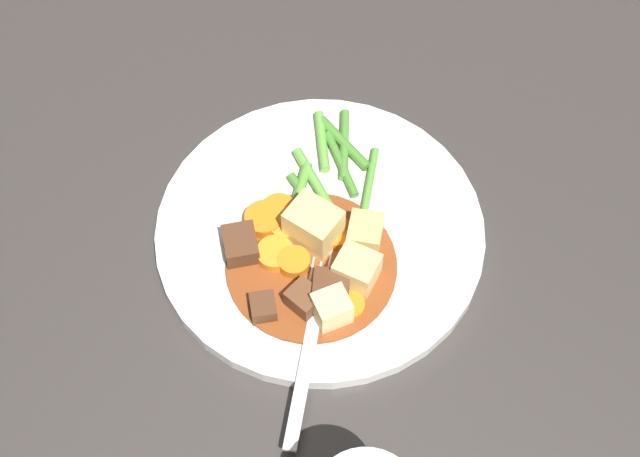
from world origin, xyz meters
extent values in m
plane|color=#383330|center=(0.00, 0.00, 0.00)|extent=(3.00, 3.00, 0.00)
cylinder|color=white|center=(0.00, 0.00, 0.01)|extent=(0.26, 0.26, 0.01)
cylinder|color=brown|center=(0.03, 0.01, 0.01)|extent=(0.13, 0.13, 0.00)
cylinder|color=orange|center=(0.02, -0.04, 0.02)|extent=(0.03, 0.03, 0.01)
cylinder|color=orange|center=(0.01, -0.02, 0.02)|extent=(0.04, 0.04, 0.01)
cylinder|color=orange|center=(0.05, 0.05, 0.02)|extent=(0.03, 0.03, 0.01)
cylinder|color=orange|center=(0.01, -0.03, 0.02)|extent=(0.04, 0.04, 0.01)
cylinder|color=orange|center=(0.00, 0.01, 0.02)|extent=(0.04, 0.04, 0.01)
cylinder|color=orange|center=(0.04, -0.02, 0.02)|extent=(0.04, 0.04, 0.01)
cylinder|color=orange|center=(0.04, 0.00, 0.02)|extent=(0.03, 0.03, 0.01)
cube|color=#DBBC6B|center=(-0.01, 0.04, 0.02)|extent=(0.04, 0.03, 0.02)
cube|color=#E5CC7A|center=(0.03, 0.05, 0.03)|extent=(0.03, 0.03, 0.03)
cube|color=#E5CC7A|center=(0.01, 0.00, 0.03)|extent=(0.03, 0.04, 0.04)
cube|color=#EAD68C|center=(0.06, 0.05, 0.03)|extent=(0.04, 0.03, 0.03)
cube|color=brown|center=(0.07, 0.02, 0.02)|extent=(0.03, 0.03, 0.02)
cube|color=#56331E|center=(0.09, 0.00, 0.02)|extent=(0.03, 0.03, 0.02)
cube|color=#56331E|center=(0.05, 0.04, 0.02)|extent=(0.04, 0.04, 0.02)
cube|color=brown|center=(0.00, 0.00, 0.02)|extent=(0.02, 0.02, 0.02)
cube|color=#56331E|center=(0.05, -0.04, 0.02)|extent=(0.04, 0.04, 0.02)
cylinder|color=#4C8E33|center=(-0.06, -0.01, 0.02)|extent=(0.05, 0.06, 0.01)
cylinder|color=#66AD42|center=(-0.04, -0.03, 0.02)|extent=(0.04, 0.06, 0.01)
cylinder|color=#599E38|center=(-0.02, -0.03, 0.02)|extent=(0.06, 0.02, 0.01)
cylinder|color=#599E38|center=(-0.05, 0.01, 0.02)|extent=(0.07, 0.03, 0.01)
cylinder|color=#4C8E33|center=(-0.08, -0.02, 0.02)|extent=(0.06, 0.04, 0.01)
cylinder|color=#66AD42|center=(-0.07, -0.04, 0.02)|extent=(0.05, 0.04, 0.01)
cylinder|color=#4C8E33|center=(-0.02, -0.02, 0.02)|extent=(0.03, 0.05, 0.01)
cylinder|color=#4C8E33|center=(-0.08, -0.02, 0.02)|extent=(0.03, 0.06, 0.01)
cube|color=silver|center=(0.12, 0.05, 0.01)|extent=(0.11, 0.05, 0.00)
cube|color=silver|center=(0.05, 0.03, 0.01)|extent=(0.02, 0.03, 0.00)
cylinder|color=silver|center=(0.02, 0.03, 0.01)|extent=(0.04, 0.02, 0.00)
cylinder|color=silver|center=(0.02, 0.02, 0.01)|extent=(0.04, 0.02, 0.00)
cylinder|color=silver|center=(0.03, 0.02, 0.01)|extent=(0.04, 0.02, 0.00)
cylinder|color=silver|center=(0.03, 0.01, 0.01)|extent=(0.04, 0.02, 0.00)
camera|label=1|loc=(0.34, 0.20, 0.67)|focal=53.92mm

